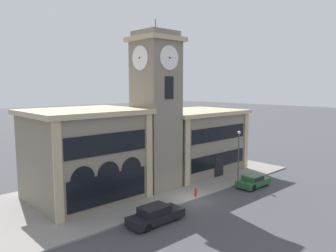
% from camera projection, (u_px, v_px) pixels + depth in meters
% --- Properties ---
extents(ground_plane, '(300.00, 300.00, 0.00)m').
position_uv_depth(ground_plane, '(194.00, 201.00, 30.83)').
color(ground_plane, '#424247').
extents(sidewalk_kerb, '(35.63, 13.68, 0.15)m').
position_uv_depth(sidewalk_kerb, '(148.00, 184.00, 35.80)').
color(sidewalk_kerb, gray).
rests_on(sidewalk_kerb, ground_plane).
extents(clock_tower, '(4.62, 4.62, 17.39)m').
position_uv_depth(clock_tower, '(156.00, 111.00, 33.74)').
color(clock_tower, gray).
rests_on(clock_tower, ground_plane).
extents(town_hall_left_wing, '(10.41, 8.96, 8.59)m').
position_uv_depth(town_hall_left_wing, '(85.00, 154.00, 30.97)').
color(town_hall_left_wing, gray).
rests_on(town_hall_left_wing, ground_plane).
extents(town_hall_right_wing, '(12.26, 8.96, 7.74)m').
position_uv_depth(town_hall_right_wing, '(193.00, 141.00, 41.25)').
color(town_hall_right_wing, gray).
rests_on(town_hall_right_wing, ground_plane).
extents(parked_car_near, '(4.81, 1.80, 1.43)m').
position_uv_depth(parked_car_near, '(155.00, 214.00, 25.68)').
color(parked_car_near, black).
rests_on(parked_car_near, ground_plane).
extents(parked_car_mid, '(4.02, 1.87, 1.31)m').
position_uv_depth(parked_car_mid, '(253.00, 181.00, 34.98)').
color(parked_car_mid, '#285633').
rests_on(parked_car_mid, ground_plane).
extents(street_lamp, '(0.36, 0.36, 5.66)m').
position_uv_depth(street_lamp, '(239.00, 148.00, 36.29)').
color(street_lamp, '#4C4C51').
rests_on(street_lamp, sidewalk_kerb).
extents(fire_hydrant, '(0.22, 0.22, 0.87)m').
position_uv_depth(fire_hydrant, '(196.00, 192.00, 31.56)').
color(fire_hydrant, red).
rests_on(fire_hydrant, sidewalk_kerb).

